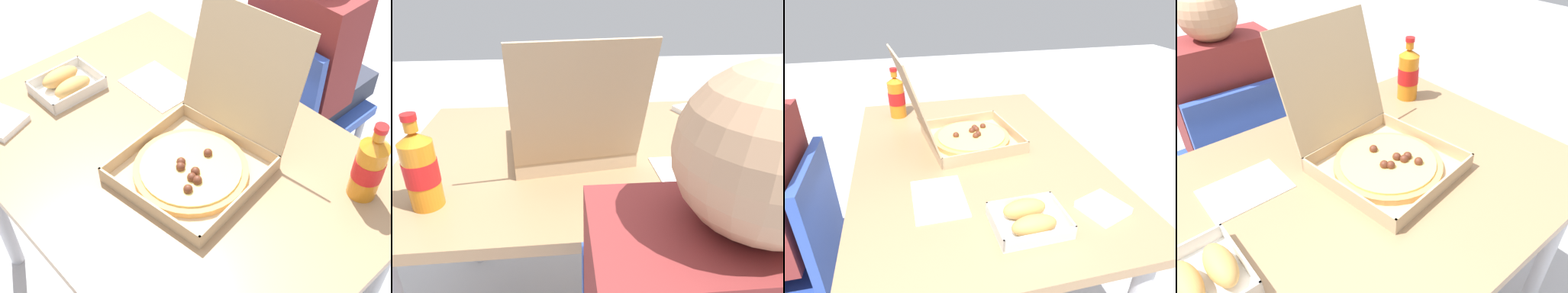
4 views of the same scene
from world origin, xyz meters
TOP-DOWN VIEW (x-y plane):
  - dining_table at (0.00, 0.00)m, footprint 1.19×0.84m
  - pizza_box_open at (0.10, 0.02)m, footprint 0.38×0.46m
  - bread_side_box at (-0.41, -0.05)m, footprint 0.15×0.19m
  - cola_bottle at (0.43, 0.26)m, footprint 0.07×0.07m
  - paper_menu at (-0.24, 0.16)m, footprint 0.21×0.15m
  - napkin_pile at (-0.40, -0.28)m, footprint 0.14×0.14m

SIDE VIEW (x-z plane):
  - dining_table at x=0.00m, z-range 0.29..1.03m
  - paper_menu at x=-0.24m, z-range 0.74..0.75m
  - napkin_pile at x=-0.40m, z-range 0.74..0.76m
  - bread_side_box at x=-0.41m, z-range 0.74..0.80m
  - pizza_box_open at x=0.10m, z-range 0.61..0.97m
  - cola_bottle at x=0.43m, z-range 0.73..0.95m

